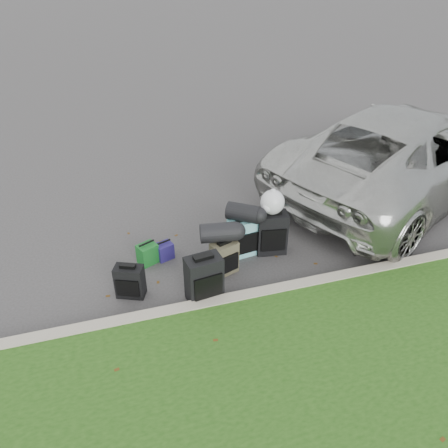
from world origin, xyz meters
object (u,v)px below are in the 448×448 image
object	(u,v)px
suitcase_large_black_left	(204,279)
suitcase_large_black_right	(272,233)
suitcase_teal	(243,237)
tote_green	(148,254)
suv	(405,152)
tote_navy	(164,251)
suitcase_small_black	(130,281)
suitcase_olive	(224,258)

from	to	relation	value
suitcase_large_black_left	suitcase_large_black_right	world-z (taller)	suitcase_large_black_right
suitcase_teal	tote_green	bearing A→B (deg)	164.66
suv	tote_green	world-z (taller)	suv
suitcase_teal	tote_navy	world-z (taller)	suitcase_teal
suitcase_small_black	tote_green	size ratio (longest dim) A/B	1.52
suv	suitcase_small_black	size ratio (longest dim) A/B	12.26
suitcase_teal	suitcase_large_black_right	xyz separation A→B (m)	(0.46, -0.07, 0.04)
suv	suitcase_large_black_right	bearing A→B (deg)	86.09
suitcase_large_black_left	tote_navy	xyz separation A→B (m)	(-0.37, 1.10, -0.22)
suitcase_large_black_left	tote_green	size ratio (longest dim) A/B	2.17
suitcase_teal	tote_green	distance (m)	1.51
tote_green	tote_navy	size ratio (longest dim) A/B	1.19
suitcase_large_black_right	tote_navy	xyz separation A→B (m)	(-1.68, 0.31, -0.22)
suitcase_large_black_right	tote_green	distance (m)	1.98
suv	suitcase_teal	distance (m)	3.91
suitcase_small_black	tote_navy	distance (m)	0.95
suitcase_large_black_left	tote_navy	world-z (taller)	suitcase_large_black_left
suitcase_olive	suv	bearing A→B (deg)	1.53
suv	suitcase_small_black	world-z (taller)	suv
suitcase_small_black	suitcase_large_black_right	bearing A→B (deg)	33.22
suitcase_teal	suitcase_olive	bearing A→B (deg)	-146.25
suitcase_small_black	suitcase_olive	bearing A→B (deg)	27.82
suitcase_large_black_left	tote_navy	size ratio (longest dim) A/B	2.59
suitcase_olive	suitcase_teal	bearing A→B (deg)	22.31
suitcase_large_black_left	suitcase_small_black	bearing A→B (deg)	151.64
suv	suitcase_teal	size ratio (longest dim) A/B	9.48
suitcase_small_black	suitcase_large_black_right	size ratio (longest dim) A/B	0.69
tote_green	suitcase_olive	bearing A→B (deg)	-52.11
suitcase_small_black	tote_navy	world-z (taller)	suitcase_small_black
tote_navy	tote_green	bearing A→B (deg)	168.23
suv	suitcase_large_black_right	world-z (taller)	suv
suitcase_olive	tote_green	size ratio (longest dim) A/B	1.64
suitcase_small_black	suitcase_olive	xyz separation A→B (m)	(1.41, 0.12, 0.02)
suitcase_olive	suitcase_teal	distance (m)	0.55
suitcase_large_black_right	suitcase_teal	bearing A→B (deg)	-179.11
suitcase_large_black_right	suitcase_small_black	bearing A→B (deg)	-160.30
suitcase_olive	suitcase_large_black_right	bearing A→B (deg)	-0.21
suitcase_olive	suitcase_large_black_right	world-z (taller)	suitcase_large_black_right
suitcase_large_black_left	suitcase_teal	distance (m)	1.21
suitcase_olive	suitcase_large_black_right	xyz separation A→B (m)	(0.87, 0.30, 0.09)
suitcase_olive	suitcase_large_black_right	size ratio (longest dim) A/B	0.75
suitcase_large_black_left	suitcase_teal	bearing A→B (deg)	37.45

